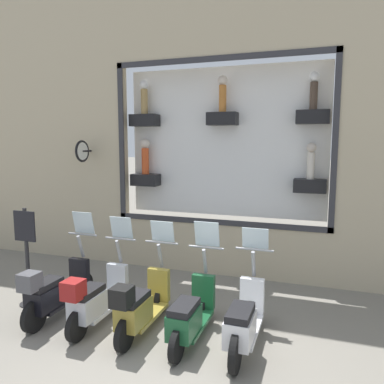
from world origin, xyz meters
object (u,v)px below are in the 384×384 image
scooter_green_1 (191,314)px  shop_sign_post (27,253)px  scooter_white_0 (244,321)px  scooter_silver_3 (95,298)px  scooter_olive_2 (140,305)px  scooter_black_4 (55,291)px

scooter_green_1 → shop_sign_post: (0.23, 3.23, 0.56)m
scooter_white_0 → scooter_silver_3: (-0.07, 2.41, 0.02)m
scooter_white_0 → scooter_green_1: scooter_green_1 is taller
scooter_olive_2 → scooter_silver_3: 0.80m
scooter_green_1 → scooter_silver_3: (-0.06, 1.61, 0.05)m
scooter_olive_2 → scooter_silver_3: (-0.00, 0.80, -0.00)m
scooter_white_0 → scooter_silver_3: scooter_silver_3 is taller
shop_sign_post → scooter_silver_3: bearing=-100.4°
scooter_black_4 → scooter_olive_2: bearing=-90.2°
scooter_silver_3 → scooter_black_4: size_ratio=1.00×
scooter_green_1 → shop_sign_post: size_ratio=0.99×
scooter_olive_2 → shop_sign_post: bearing=83.0°
scooter_white_0 → scooter_black_4: scooter_black_4 is taller
scooter_white_0 → scooter_black_4: bearing=91.1°
scooter_white_0 → shop_sign_post: 4.07m
scooter_white_0 → scooter_black_4: (-0.06, 3.21, 0.03)m
scooter_green_1 → scooter_silver_3: bearing=92.2°
scooter_black_4 → shop_sign_post: bearing=70.4°
scooter_silver_3 → shop_sign_post: bearing=79.6°
scooter_silver_3 → shop_sign_post: 1.73m
scooter_white_0 → scooter_black_4: size_ratio=1.00×
scooter_green_1 → shop_sign_post: bearing=85.8°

